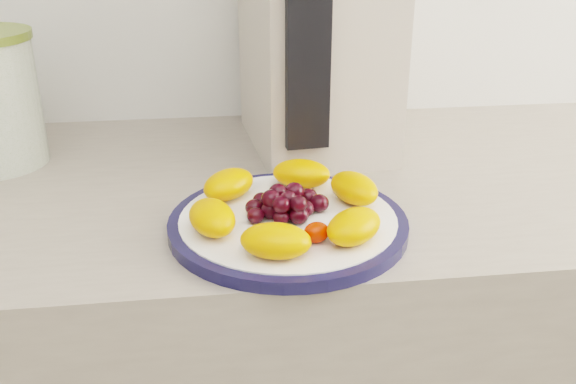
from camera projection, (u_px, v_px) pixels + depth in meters
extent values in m
cylinder|color=#131337|center=(288.00, 224.00, 0.77)|extent=(0.29, 0.29, 0.01)
cylinder|color=white|center=(288.00, 223.00, 0.77)|extent=(0.26, 0.26, 0.02)
cube|color=#B7AA9C|center=(316.00, 37.00, 0.99)|extent=(0.22, 0.29, 0.35)
cube|color=black|center=(308.00, 55.00, 0.85)|extent=(0.06, 0.03, 0.26)
ellipsoid|color=orange|center=(354.00, 188.00, 0.80)|extent=(0.07, 0.09, 0.04)
ellipsoid|color=orange|center=(301.00, 173.00, 0.85)|extent=(0.09, 0.07, 0.04)
ellipsoid|color=orange|center=(229.00, 184.00, 0.81)|extent=(0.09, 0.09, 0.04)
ellipsoid|color=orange|center=(212.00, 217.00, 0.73)|extent=(0.07, 0.09, 0.04)
ellipsoid|color=orange|center=(276.00, 241.00, 0.68)|extent=(0.09, 0.07, 0.04)
ellipsoid|color=orange|center=(354.00, 226.00, 0.71)|extent=(0.09, 0.09, 0.04)
ellipsoid|color=black|center=(288.00, 209.00, 0.77)|extent=(0.02, 0.02, 0.02)
ellipsoid|color=black|center=(305.00, 209.00, 0.77)|extent=(0.02, 0.02, 0.02)
ellipsoid|color=black|center=(295.00, 202.00, 0.78)|extent=(0.02, 0.02, 0.02)
ellipsoid|color=black|center=(277.00, 203.00, 0.78)|extent=(0.02, 0.02, 0.02)
ellipsoid|color=black|center=(270.00, 210.00, 0.76)|extent=(0.02, 0.02, 0.02)
ellipsoid|color=black|center=(281.00, 217.00, 0.75)|extent=(0.02, 0.02, 0.02)
ellipsoid|color=black|center=(299.00, 215.00, 0.75)|extent=(0.02, 0.02, 0.02)
ellipsoid|color=black|center=(319.00, 203.00, 0.78)|extent=(0.02, 0.02, 0.02)
ellipsoid|color=black|center=(308.00, 197.00, 0.80)|extent=(0.02, 0.02, 0.02)
ellipsoid|color=black|center=(292.00, 195.00, 0.80)|extent=(0.02, 0.02, 0.02)
ellipsoid|color=black|center=(275.00, 196.00, 0.80)|extent=(0.02, 0.02, 0.02)
ellipsoid|color=black|center=(262.00, 201.00, 0.79)|extent=(0.02, 0.02, 0.02)
ellipsoid|color=black|center=(254.00, 207.00, 0.77)|extent=(0.02, 0.02, 0.02)
ellipsoid|color=black|center=(256.00, 216.00, 0.75)|extent=(0.02, 0.02, 0.02)
ellipsoid|color=black|center=(288.00, 198.00, 0.76)|extent=(0.02, 0.02, 0.02)
ellipsoid|color=black|center=(294.00, 191.00, 0.78)|extent=(0.02, 0.02, 0.02)
ellipsoid|color=black|center=(278.00, 192.00, 0.77)|extent=(0.02, 0.02, 0.02)
ellipsoid|color=black|center=(271.00, 199.00, 0.76)|extent=(0.02, 0.02, 0.02)
ellipsoid|color=black|center=(281.00, 205.00, 0.74)|extent=(0.02, 0.02, 0.02)
ellipsoid|color=black|center=(298.00, 204.00, 0.75)|extent=(0.02, 0.02, 0.02)
ellipsoid|color=red|center=(291.00, 237.00, 0.70)|extent=(0.03, 0.03, 0.02)
ellipsoid|color=red|center=(316.00, 232.00, 0.71)|extent=(0.04, 0.03, 0.02)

